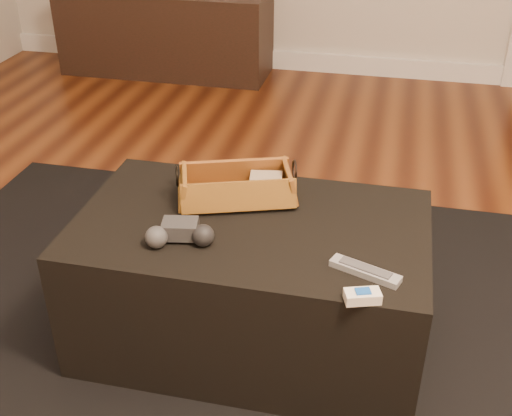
% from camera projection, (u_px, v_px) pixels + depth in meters
% --- Properties ---
extents(floor, '(5.00, 5.50, 0.01)m').
position_uv_depth(floor, '(305.00, 375.00, 1.90)').
color(floor, brown).
rests_on(floor, ground).
extents(baseboard, '(5.00, 0.04, 0.12)m').
position_uv_depth(baseboard, '(371.00, 66.00, 4.16)').
color(baseboard, white).
rests_on(baseboard, floor).
extents(media_cabinet, '(1.32, 0.45, 0.52)m').
position_uv_depth(media_cabinet, '(166.00, 32.00, 4.12)').
color(media_cabinet, black).
rests_on(media_cabinet, floor).
extents(area_rug, '(2.60, 2.00, 0.01)m').
position_uv_depth(area_rug, '(248.00, 346.00, 1.99)').
color(area_rug, black).
rests_on(area_rug, floor).
extents(ottoman, '(1.00, 0.60, 0.42)m').
position_uv_depth(ottoman, '(251.00, 281.00, 1.92)').
color(ottoman, black).
rests_on(ottoman, area_rug).
extents(tv_remote, '(0.18, 0.12, 0.02)m').
position_uv_depth(tv_remote, '(231.00, 196.00, 1.90)').
color(tv_remote, black).
rests_on(tv_remote, wicker_basket).
extents(cloth_bundle, '(0.11, 0.08, 0.05)m').
position_uv_depth(cloth_bundle, '(266.00, 183.00, 1.93)').
color(cloth_bundle, tan).
rests_on(cloth_bundle, wicker_basket).
extents(wicker_basket, '(0.38, 0.28, 0.12)m').
position_uv_depth(wicker_basket, '(237.00, 188.00, 1.90)').
color(wicker_basket, '#945F21').
rests_on(wicker_basket, ottoman).
extents(game_controller, '(0.19, 0.13, 0.06)m').
position_uv_depth(game_controller, '(180.00, 233.00, 1.71)').
color(game_controller, '#2B2C2E').
rests_on(game_controller, ottoman).
extents(silver_remote, '(0.19, 0.10, 0.02)m').
position_uv_depth(silver_remote, '(365.00, 271.00, 1.60)').
color(silver_remote, '#9B9DA2').
rests_on(silver_remote, ottoman).
extents(cream_gadget, '(0.09, 0.07, 0.03)m').
position_uv_depth(cream_gadget, '(362.00, 296.00, 1.50)').
color(cream_gadget, white).
rests_on(cream_gadget, ottoman).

